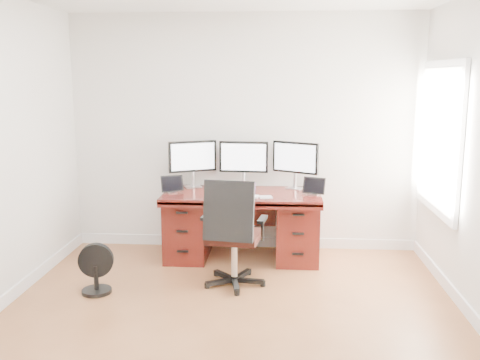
# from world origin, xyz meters

# --- Properties ---
(ground) EXTENTS (4.50, 4.50, 0.00)m
(ground) POSITION_xyz_m (0.00, 0.00, 0.00)
(ground) COLOR #915D38
(ground) RESTS_ON ground
(back_wall) EXTENTS (4.00, 0.10, 2.70)m
(back_wall) POSITION_xyz_m (0.00, 2.25, 1.35)
(back_wall) COLOR white
(back_wall) RESTS_ON ground
(desk) EXTENTS (1.70, 0.80, 0.75)m
(desk) POSITION_xyz_m (0.00, 1.83, 0.40)
(desk) COLOR #4A130E
(desk) RESTS_ON ground
(office_chair) EXTENTS (0.64, 0.64, 1.07)m
(office_chair) POSITION_xyz_m (-0.03, 1.00, 0.35)
(office_chair) COLOR black
(office_chair) RESTS_ON ground
(floor_fan) EXTENTS (0.33, 0.28, 0.47)m
(floor_fan) POSITION_xyz_m (-1.29, 0.75, 0.23)
(floor_fan) COLOR black
(floor_fan) RESTS_ON ground
(monitor_left) EXTENTS (0.52, 0.26, 0.53)m
(monitor_left) POSITION_xyz_m (-0.58, 2.07, 1.09)
(monitor_left) COLOR silver
(monitor_left) RESTS_ON desk
(monitor_center) EXTENTS (0.55, 0.15, 0.53)m
(monitor_center) POSITION_xyz_m (-0.00, 2.07, 1.09)
(monitor_center) COLOR silver
(monitor_center) RESTS_ON desk
(monitor_right) EXTENTS (0.50, 0.29, 0.53)m
(monitor_right) POSITION_xyz_m (0.58, 2.07, 1.09)
(monitor_right) COLOR silver
(monitor_right) RESTS_ON desk
(tablet_left) EXTENTS (0.25, 0.15, 0.19)m
(tablet_left) POSITION_xyz_m (-0.76, 1.75, 0.84)
(tablet_left) COLOR silver
(tablet_left) RESTS_ON desk
(tablet_right) EXTENTS (0.25, 0.15, 0.19)m
(tablet_right) POSITION_xyz_m (0.77, 1.75, 0.84)
(tablet_right) COLOR silver
(tablet_right) RESTS_ON desk
(keyboard) EXTENTS (0.31, 0.16, 0.01)m
(keyboard) POSITION_xyz_m (0.04, 1.60, 0.76)
(keyboard) COLOR white
(keyboard) RESTS_ON desk
(trackpad) EXTENTS (0.16, 0.16, 0.01)m
(trackpad) POSITION_xyz_m (0.26, 1.59, 0.76)
(trackpad) COLOR silver
(trackpad) RESTS_ON desk
(drawing_tablet) EXTENTS (0.25, 0.20, 0.01)m
(drawing_tablet) POSITION_xyz_m (-0.22, 1.62, 0.76)
(drawing_tablet) COLOR black
(drawing_tablet) RESTS_ON desk
(phone) EXTENTS (0.14, 0.09, 0.01)m
(phone) POSITION_xyz_m (-0.02, 1.81, 0.76)
(phone) COLOR black
(phone) RESTS_ON desk
(figurine_orange) EXTENTS (0.04, 0.04, 0.09)m
(figurine_orange) POSITION_xyz_m (-0.34, 1.95, 0.80)
(figurine_orange) COLOR #EAB15B
(figurine_orange) RESTS_ON desk
(figurine_yellow) EXTENTS (0.04, 0.04, 0.09)m
(figurine_yellow) POSITION_xyz_m (-0.25, 1.95, 0.80)
(figurine_yellow) COLOR tan
(figurine_yellow) RESTS_ON desk
(figurine_brown) EXTENTS (0.04, 0.04, 0.09)m
(figurine_brown) POSITION_xyz_m (-0.15, 1.95, 0.80)
(figurine_brown) COLOR #8A5E41
(figurine_brown) RESTS_ON desk
(figurine_purple) EXTENTS (0.04, 0.04, 0.09)m
(figurine_purple) POSITION_xyz_m (0.12, 1.95, 0.80)
(figurine_purple) COLOR #9D57DC
(figurine_purple) RESTS_ON desk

